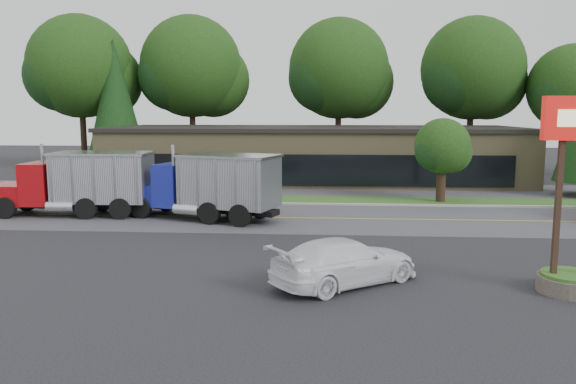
# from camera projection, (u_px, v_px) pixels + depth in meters

# --- Properties ---
(ground) EXTENTS (140.00, 140.00, 0.00)m
(ground) POSITION_uv_depth(u_px,v_px,m) (242.00, 264.00, 20.42)
(ground) COLOR #303035
(ground) RESTS_ON ground
(road) EXTENTS (60.00, 8.00, 0.02)m
(road) POSITION_uv_depth(u_px,v_px,m) (268.00, 218.00, 29.31)
(road) COLOR slate
(road) RESTS_ON ground
(center_line) EXTENTS (60.00, 0.12, 0.01)m
(center_line) POSITION_uv_depth(u_px,v_px,m) (268.00, 218.00, 29.31)
(center_line) COLOR gold
(center_line) RESTS_ON ground
(curb) EXTENTS (60.00, 0.30, 0.12)m
(curb) POSITION_uv_depth(u_px,v_px,m) (276.00, 205.00, 33.45)
(curb) COLOR #9E9E99
(curb) RESTS_ON ground
(grass_verge) EXTENTS (60.00, 3.40, 0.03)m
(grass_verge) POSITION_uv_depth(u_px,v_px,m) (279.00, 200.00, 35.23)
(grass_verge) COLOR #376422
(grass_verge) RESTS_ON ground
(far_parking) EXTENTS (60.00, 7.00, 0.02)m
(far_parking) POSITION_uv_depth(u_px,v_px,m) (285.00, 189.00, 40.17)
(far_parking) COLOR slate
(far_parking) RESTS_ON ground
(strip_mall) EXTENTS (32.00, 12.00, 4.00)m
(strip_mall) POSITION_uv_depth(u_px,v_px,m) (315.00, 155.00, 45.67)
(strip_mall) COLOR #8C7C55
(strip_mall) RESTS_ON ground
(bilo_sign) EXTENTS (2.20, 1.90, 5.95)m
(bilo_sign) POSITION_uv_depth(u_px,v_px,m) (573.00, 228.00, 16.92)
(bilo_sign) COLOR #6B6054
(bilo_sign) RESTS_ON ground
(tree_far_a) EXTENTS (10.11, 9.51, 14.42)m
(tree_far_a) POSITION_uv_depth(u_px,v_px,m) (83.00, 72.00, 52.24)
(tree_far_a) COLOR #382619
(tree_far_a) RESTS_ON ground
(tree_far_b) EXTENTS (10.20, 9.60, 14.55)m
(tree_far_b) POSITION_uv_depth(u_px,v_px,m) (193.00, 72.00, 53.50)
(tree_far_b) COLOR #382619
(tree_far_b) RESTS_ON ground
(tree_far_c) EXTENTS (9.92, 9.34, 14.15)m
(tree_far_c) POSITION_uv_depth(u_px,v_px,m) (340.00, 74.00, 52.54)
(tree_far_c) COLOR #382619
(tree_far_c) RESTS_ON ground
(tree_far_d) EXTENTS (9.80, 9.22, 13.98)m
(tree_far_d) POSITION_uv_depth(u_px,v_px,m) (474.00, 74.00, 50.71)
(tree_far_d) COLOR #382619
(tree_far_d) RESTS_ON ground
(tree_far_e) EXTENTS (7.92, 7.45, 11.29)m
(tree_far_e) POSITION_uv_depth(u_px,v_px,m) (573.00, 92.00, 48.40)
(tree_far_e) COLOR #382619
(tree_far_e) RESTS_ON ground
(evergreen_left) EXTENTS (5.27, 5.27, 11.98)m
(evergreen_left) POSITION_uv_depth(u_px,v_px,m) (115.00, 99.00, 50.24)
(evergreen_left) COLOR #382619
(evergreen_left) RESTS_ON ground
(tree_verge) EXTENTS (3.59, 3.38, 5.12)m
(tree_verge) POSITION_uv_depth(u_px,v_px,m) (443.00, 149.00, 34.10)
(tree_verge) COLOR #382619
(tree_verge) RESTS_ON ground
(dump_truck_red) EXTENTS (8.63, 2.95, 3.36)m
(dump_truck_red) POSITION_uv_depth(u_px,v_px,m) (82.00, 182.00, 29.78)
(dump_truck_red) COLOR black
(dump_truck_red) RESTS_ON ground
(dump_truck_blue) EXTENTS (8.46, 4.92, 3.36)m
(dump_truck_blue) POSITION_uv_depth(u_px,v_px,m) (210.00, 185.00, 28.60)
(dump_truck_blue) COLOR black
(dump_truck_blue) RESTS_ON ground
(rally_car) EXTENTS (5.31, 4.75, 1.48)m
(rally_car) POSITION_uv_depth(u_px,v_px,m) (345.00, 261.00, 17.94)
(rally_car) COLOR white
(rally_car) RESTS_ON ground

